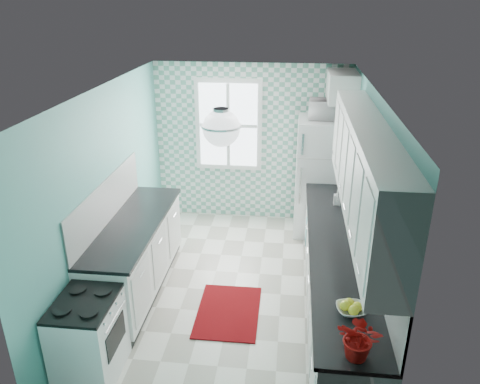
# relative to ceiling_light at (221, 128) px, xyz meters

# --- Properties ---
(floor) EXTENTS (3.00, 4.40, 0.02)m
(floor) POSITION_rel_ceiling_light_xyz_m (0.00, 0.80, -2.33)
(floor) COLOR white
(floor) RESTS_ON ground
(ceiling) EXTENTS (3.00, 4.40, 0.02)m
(ceiling) POSITION_rel_ceiling_light_xyz_m (0.00, 0.80, 0.19)
(ceiling) COLOR white
(ceiling) RESTS_ON wall_back
(wall_back) EXTENTS (3.00, 0.02, 2.50)m
(wall_back) POSITION_rel_ceiling_light_xyz_m (0.00, 3.01, -1.07)
(wall_back) COLOR #58A89F
(wall_back) RESTS_ON floor
(wall_front) EXTENTS (3.00, 0.02, 2.50)m
(wall_front) POSITION_rel_ceiling_light_xyz_m (0.00, -1.41, -1.07)
(wall_front) COLOR #58A89F
(wall_front) RESTS_ON floor
(wall_left) EXTENTS (0.02, 4.40, 2.50)m
(wall_left) POSITION_rel_ceiling_light_xyz_m (-1.51, 0.80, -1.07)
(wall_left) COLOR #58A89F
(wall_left) RESTS_ON floor
(wall_right) EXTENTS (0.02, 4.40, 2.50)m
(wall_right) POSITION_rel_ceiling_light_xyz_m (1.51, 0.80, -1.07)
(wall_right) COLOR #58A89F
(wall_right) RESTS_ON floor
(accent_wall) EXTENTS (3.00, 0.01, 2.50)m
(accent_wall) POSITION_rel_ceiling_light_xyz_m (0.00, 2.99, -1.07)
(accent_wall) COLOR #65A891
(accent_wall) RESTS_ON wall_back
(window) EXTENTS (1.04, 0.05, 1.44)m
(window) POSITION_rel_ceiling_light_xyz_m (-0.35, 2.96, -0.77)
(window) COLOR white
(window) RESTS_ON wall_back
(backsplash_right) EXTENTS (0.02, 3.60, 0.51)m
(backsplash_right) POSITION_rel_ceiling_light_xyz_m (1.49, 0.40, -1.13)
(backsplash_right) COLOR white
(backsplash_right) RESTS_ON wall_right
(backsplash_left) EXTENTS (0.02, 2.15, 0.51)m
(backsplash_left) POSITION_rel_ceiling_light_xyz_m (-1.49, 0.73, -1.13)
(backsplash_left) COLOR white
(backsplash_left) RESTS_ON wall_left
(upper_cabinets_right) EXTENTS (0.33, 3.20, 0.90)m
(upper_cabinets_right) POSITION_rel_ceiling_light_xyz_m (1.33, 0.20, -0.42)
(upper_cabinets_right) COLOR silver
(upper_cabinets_right) RESTS_ON wall_right
(upper_cabinet_fridge) EXTENTS (0.40, 0.74, 0.40)m
(upper_cabinet_fridge) POSITION_rel_ceiling_light_xyz_m (1.30, 2.63, -0.07)
(upper_cabinet_fridge) COLOR silver
(upper_cabinet_fridge) RESTS_ON wall_right
(ceiling_light) EXTENTS (0.34, 0.34, 0.35)m
(ceiling_light) POSITION_rel_ceiling_light_xyz_m (0.00, 0.00, 0.00)
(ceiling_light) COLOR silver
(ceiling_light) RESTS_ON ceiling
(base_cabinets_right) EXTENTS (0.60, 3.60, 0.90)m
(base_cabinets_right) POSITION_rel_ceiling_light_xyz_m (1.20, 0.40, -1.87)
(base_cabinets_right) COLOR white
(base_cabinets_right) RESTS_ON floor
(countertop_right) EXTENTS (0.63, 3.60, 0.04)m
(countertop_right) POSITION_rel_ceiling_light_xyz_m (1.19, 0.40, -1.40)
(countertop_right) COLOR black
(countertop_right) RESTS_ON base_cabinets_right
(base_cabinets_left) EXTENTS (0.60, 2.15, 0.90)m
(base_cabinets_left) POSITION_rel_ceiling_light_xyz_m (-1.20, 0.73, -1.87)
(base_cabinets_left) COLOR white
(base_cabinets_left) RESTS_ON floor
(countertop_left) EXTENTS (0.63, 2.15, 0.04)m
(countertop_left) POSITION_rel_ceiling_light_xyz_m (-1.19, 0.73, -1.40)
(countertop_left) COLOR black
(countertop_left) RESTS_ON base_cabinets_left
(fridge) EXTENTS (0.78, 0.77, 1.78)m
(fridge) POSITION_rel_ceiling_light_xyz_m (1.11, 2.59, -1.43)
(fridge) COLOR white
(fridge) RESTS_ON floor
(stove) EXTENTS (0.55, 0.68, 0.82)m
(stove) POSITION_rel_ceiling_light_xyz_m (-1.20, -0.70, -1.89)
(stove) COLOR silver
(stove) RESTS_ON floor
(sink) EXTENTS (0.45, 0.38, 0.53)m
(sink) POSITION_rel_ceiling_light_xyz_m (1.20, 1.18, -1.39)
(sink) COLOR silver
(sink) RESTS_ON countertop_right
(rug) EXTENTS (0.72, 1.03, 0.02)m
(rug) POSITION_rel_ceiling_light_xyz_m (-0.01, 0.38, -2.32)
(rug) COLOR maroon
(rug) RESTS_ON floor
(dish_towel) EXTENTS (0.05, 0.22, 0.33)m
(dish_towel) POSITION_rel_ceiling_light_xyz_m (0.89, 1.59, -1.84)
(dish_towel) COLOR #66A897
(dish_towel) RESTS_ON base_cabinets_right
(fruit_bowl) EXTENTS (0.28, 0.28, 0.06)m
(fruit_bowl) POSITION_rel_ceiling_light_xyz_m (1.20, -0.72, -1.35)
(fruit_bowl) COLOR white
(fruit_bowl) RESTS_ON countertop_right
(potted_plant) EXTENTS (0.40, 0.37, 0.36)m
(potted_plant) POSITION_rel_ceiling_light_xyz_m (1.20, -1.25, -1.20)
(potted_plant) COLOR red
(potted_plant) RESTS_ON countertop_right
(soap_bottle) EXTENTS (0.09, 0.09, 0.20)m
(soap_bottle) POSITION_rel_ceiling_light_xyz_m (1.25, 1.51, -1.29)
(soap_bottle) COLOR #88A2AD
(soap_bottle) RESTS_ON countertop_right
(microwave) EXTENTS (0.52, 0.37, 0.28)m
(microwave) POSITION_rel_ceiling_light_xyz_m (1.11, 2.59, -0.40)
(microwave) COLOR white
(microwave) RESTS_ON fridge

